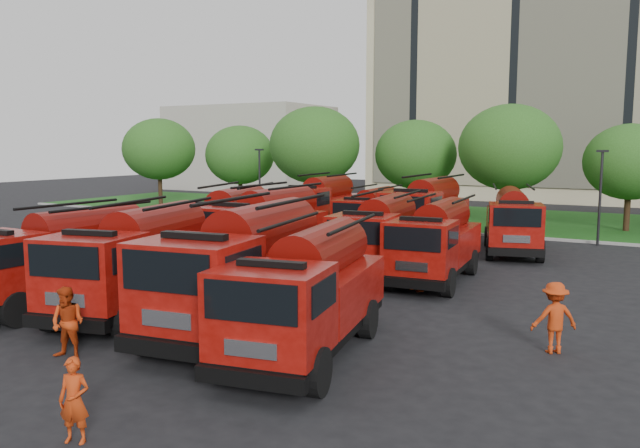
# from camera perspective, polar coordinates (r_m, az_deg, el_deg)

# --- Properties ---
(ground) EXTENTS (140.00, 140.00, 0.00)m
(ground) POSITION_cam_1_polar(r_m,az_deg,el_deg) (24.87, -9.21, -5.31)
(ground) COLOR black
(ground) RESTS_ON ground
(lawn) EXTENTS (70.00, 16.00, 0.12)m
(lawn) POSITION_cam_1_polar(r_m,az_deg,el_deg) (47.74, 10.60, 0.72)
(lawn) COLOR #174712
(lawn) RESTS_ON ground
(curb) EXTENTS (70.00, 0.30, 0.14)m
(curb) POSITION_cam_1_polar(r_m,az_deg,el_deg) (40.21, 6.87, -0.39)
(curb) COLOR gray
(curb) RESTS_ON ground
(apartment_building) EXTENTS (30.00, 14.18, 25.00)m
(apartment_building) POSITION_cam_1_polar(r_m,az_deg,el_deg) (68.55, 18.56, 12.83)
(apartment_building) COLOR beige
(apartment_building) RESTS_ON ground
(side_building) EXTENTS (18.00, 12.00, 10.00)m
(side_building) POSITION_cam_1_polar(r_m,az_deg,el_deg) (77.49, -6.38, 6.90)
(side_building) COLOR #A29C8F
(side_building) RESTS_ON ground
(tree_0) EXTENTS (6.30, 6.30, 7.70)m
(tree_0) POSITION_cam_1_polar(r_m,az_deg,el_deg) (56.69, -14.50, 6.64)
(tree_0) COLOR #382314
(tree_0) RESTS_ON ground
(tree_1) EXTENTS (5.71, 5.71, 6.98)m
(tree_1) POSITION_cam_1_polar(r_m,az_deg,el_deg) (52.28, -7.34, 6.27)
(tree_1) COLOR #382314
(tree_1) RESTS_ON ground
(tree_2) EXTENTS (6.72, 6.72, 8.22)m
(tree_2) POSITION_cam_1_polar(r_m,az_deg,el_deg) (46.63, -0.50, 7.21)
(tree_2) COLOR #382314
(tree_2) RESTS_ON ground
(tree_3) EXTENTS (5.88, 5.88, 7.19)m
(tree_3) POSITION_cam_1_polar(r_m,az_deg,el_deg) (45.90, 8.73, 6.29)
(tree_3) COLOR #382314
(tree_3) RESTS_ON ground
(tree_4) EXTENTS (6.55, 6.55, 8.01)m
(tree_4) POSITION_cam_1_polar(r_m,az_deg,el_deg) (42.46, 16.95, 6.72)
(tree_4) COLOR #382314
(tree_4) RESTS_ON ground
(tree_5) EXTENTS (5.46, 5.46, 6.68)m
(tree_5) POSITION_cam_1_polar(r_m,az_deg,el_deg) (42.52, 26.49, 5.10)
(tree_5) COLOR #382314
(tree_5) RESTS_ON ground
(lamp_post_0) EXTENTS (0.60, 0.25, 5.11)m
(lamp_post_0) POSITION_cam_1_polar(r_m,az_deg,el_deg) (44.13, -5.54, 3.98)
(lamp_post_0) COLOR black
(lamp_post_0) RESTS_ON ground
(lamp_post_1) EXTENTS (0.60, 0.25, 5.11)m
(lamp_post_1) POSITION_cam_1_polar(r_m,az_deg,el_deg) (36.37, 24.26, 2.70)
(lamp_post_1) COLOR black
(lamp_post_1) RESTS_ON ground
(fire_truck_0) EXTENTS (2.61, 7.03, 3.20)m
(fire_truck_0) POSITION_cam_1_polar(r_m,az_deg,el_deg) (22.73, -22.51, -2.82)
(fire_truck_0) COLOR black
(fire_truck_0) RESTS_ON ground
(fire_truck_1) EXTENTS (4.19, 7.75, 3.35)m
(fire_truck_1) POSITION_cam_1_polar(r_m,az_deg,el_deg) (20.88, -16.24, -3.18)
(fire_truck_1) COLOR black
(fire_truck_1) RESTS_ON ground
(fire_truck_2) EXTENTS (3.87, 8.27, 3.62)m
(fire_truck_2) POSITION_cam_1_polar(r_m,az_deg,el_deg) (18.09, -6.83, -4.08)
(fire_truck_2) COLOR black
(fire_truck_2) RESTS_ON ground
(fire_truck_3) EXTENTS (3.67, 7.38, 3.21)m
(fire_truck_3) POSITION_cam_1_polar(r_m,az_deg,el_deg) (16.02, -1.10, -6.26)
(fire_truck_3) COLOR black
(fire_truck_3) RESTS_ON ground
(fire_truck_4) EXTENTS (4.35, 7.85, 3.39)m
(fire_truck_4) POSITION_cam_1_polar(r_m,az_deg,el_deg) (28.83, -8.33, -0.13)
(fire_truck_4) COLOR black
(fire_truck_4) RESTS_ON ground
(fire_truck_5) EXTENTS (3.00, 7.67, 3.45)m
(fire_truck_5) POSITION_cam_1_polar(r_m,az_deg,el_deg) (27.50, -5.06, -0.37)
(fire_truck_5) COLOR black
(fire_truck_5) RESTS_ON ground
(fire_truck_6) EXTENTS (3.29, 7.30, 3.21)m
(fire_truck_6) POSITION_cam_1_polar(r_m,az_deg,el_deg) (26.18, 5.53, -1.02)
(fire_truck_6) COLOR black
(fire_truck_6) RESTS_ON ground
(fire_truck_7) EXTENTS (2.99, 7.07, 3.14)m
(fire_truck_7) POSITION_cam_1_polar(r_m,az_deg,el_deg) (25.03, 10.54, -1.58)
(fire_truck_7) COLOR black
(fire_truck_7) RESTS_ON ground
(fire_truck_8) EXTENTS (3.29, 7.79, 3.46)m
(fire_truck_8) POSITION_cam_1_polar(r_m,az_deg,el_deg) (38.20, 0.06, 1.78)
(fire_truck_8) COLOR black
(fire_truck_8) RESTS_ON ground
(fire_truck_9) EXTENTS (2.64, 6.52, 2.91)m
(fire_truck_9) POSITION_cam_1_polar(r_m,az_deg,el_deg) (35.40, 4.69, 0.88)
(fire_truck_9) COLOR black
(fire_truck_9) RESTS_ON ground
(fire_truck_10) EXTENTS (3.02, 7.90, 3.57)m
(fire_truck_10) POSITION_cam_1_polar(r_m,az_deg,el_deg) (34.40, 9.73, 1.17)
(fire_truck_10) COLOR black
(fire_truck_10) RESTS_ON ground
(fire_truck_11) EXTENTS (4.15, 7.35, 3.17)m
(fire_truck_11) POSITION_cam_1_polar(r_m,az_deg,el_deg) (32.51, 17.18, 0.26)
(fire_truck_11) COLOR black
(fire_truck_11) RESTS_ON ground
(firefighter_0) EXTENTS (0.69, 0.60, 1.58)m
(firefighter_0) POSITION_cam_1_polar(r_m,az_deg,el_deg) (12.76, -21.38, -18.08)
(firefighter_0) COLOR #B1310D
(firefighter_0) RESTS_ON ground
(firefighter_1) EXTENTS (0.98, 0.70, 1.83)m
(firefighter_1) POSITION_cam_1_polar(r_m,az_deg,el_deg) (17.33, -21.92, -11.30)
(firefighter_1) COLOR #B1310D
(firefighter_1) RESTS_ON ground
(firefighter_2) EXTENTS (0.66, 1.00, 1.58)m
(firefighter_2) POSITION_cam_1_polar(r_m,az_deg,el_deg) (15.28, -0.18, -13.28)
(firefighter_2) COLOR #B1310D
(firefighter_2) RESTS_ON ground
(firefighter_3) EXTENTS (1.35, 1.19, 1.86)m
(firefighter_3) POSITION_cam_1_polar(r_m,az_deg,el_deg) (17.61, 20.50, -10.95)
(firefighter_3) COLOR #B1310D
(firefighter_3) RESTS_ON ground
(firefighter_4) EXTENTS (0.82, 0.91, 1.56)m
(firefighter_4) POSITION_cam_1_polar(r_m,az_deg,el_deg) (27.49, -11.99, -4.17)
(firefighter_4) COLOR black
(firefighter_4) RESTS_ON ground
(firefighter_5) EXTENTS (1.55, 1.24, 1.55)m
(firefighter_5) POSITION_cam_1_polar(r_m,az_deg,el_deg) (23.52, 8.78, -6.02)
(firefighter_5) COLOR #B1310D
(firefighter_5) RESTS_ON ground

